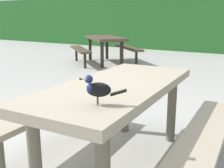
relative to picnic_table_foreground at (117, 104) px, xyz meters
name	(u,v)px	position (x,y,z in m)	size (l,w,h in m)	color
ground_plane	(90,154)	(-0.31, 0.02, -0.56)	(60.00, 60.00, 0.00)	#A3A099
picnic_table_foreground	(117,104)	(0.00, 0.00, 0.00)	(1.79, 1.85, 0.74)	gray
bird_grackle	(97,88)	(0.19, -0.56, 0.29)	(0.27, 0.15, 0.18)	black
picnic_table_mid_right	(105,43)	(-3.16, 4.54, 0.00)	(2.39, 2.39, 0.74)	#473828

